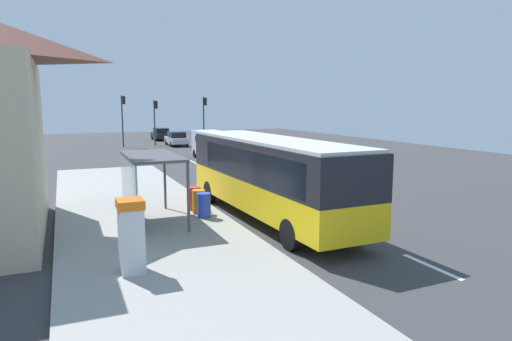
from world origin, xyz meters
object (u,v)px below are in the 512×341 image
Objects in this scene: sedan_near at (176,138)px; traffic_light_near_side at (204,113)px; white_van at (213,143)px; sedan_far at (161,134)px; ticket_machine at (131,235)px; recycling_bin_orange at (199,202)px; bus_shelter at (143,171)px; bus at (269,173)px; traffic_light_far_side at (123,113)px; traffic_light_median at (155,115)px; recycling_bin_red at (194,198)px; recycling_bin_blue at (204,205)px.

sedan_near is 4.18m from traffic_light_near_side.
white_van reaches higher than sedan_near.
sedan_far is 46.40m from ticket_machine.
bus_shelter is (-2.21, -0.52, 1.44)m from recycling_bin_orange.
white_van is 25.50m from ticket_machine.
sedan_near is 0.84× the size of traffic_light_near_side.
bus reaches higher than sedan_far.
traffic_light_far_side is (-5.30, 14.11, 2.22)m from white_van.
sedan_near is 4.67× the size of recycling_bin_orange.
traffic_light_near_side is (7.21, 32.66, 1.64)m from bus.
ticket_machine is at bearing -103.08° from bus_shelter.
ticket_machine is 0.37× the size of traffic_light_near_side.
white_van reaches higher than sedan_far.
traffic_light_median reaches higher than bus_shelter.
white_van is 5.56× the size of recycling_bin_red.
traffic_light_median is (3.51, 0.80, -0.29)m from traffic_light_far_side.
traffic_light_median is at bearing 82.22° from recycling_bin_blue.
ticket_machine reaches higher than sedan_far.
sedan_near is 0.90× the size of traffic_light_median.
ticket_machine is at bearing -144.30° from bus.
recycling_bin_blue is at bearing -91.91° from traffic_light_far_side.
traffic_light_near_side is (9.70, 30.66, 2.83)m from recycling_bin_red.
recycling_bin_red is 32.69m from traffic_light_median.
traffic_light_far_side reaches higher than bus_shelter.
sedan_near is 3.49m from traffic_light_median.
traffic_light_near_side is 8.64m from traffic_light_far_side.
bus is at bearing -9.42° from bus_shelter.
recycling_bin_orange is at bearing -97.95° from traffic_light_median.
sedan_far is 39.67m from recycling_bin_red.
recycling_bin_orange is 0.18× the size of traffic_light_near_side.
bus reaches higher than sedan_near.
white_van is 0.98× the size of traffic_light_far_side.
recycling_bin_red is at bearing 61.50° from ticket_machine.
recycling_bin_red is 0.18× the size of traffic_light_far_side.
sedan_far is 1.11× the size of bus_shelter.
ticket_machine is 0.36× the size of traffic_light_far_side.
sedan_near is 8.44m from sedan_far.
bus is 33.53m from traffic_light_far_side.
sedan_far is 4.66× the size of recycling_bin_orange.
traffic_light_near_side reaches higher than traffic_light_median.
traffic_light_near_side reaches higher than ticket_machine.
traffic_light_far_side is (1.10, 31.46, 2.91)m from recycling_bin_red.
traffic_light_far_side is 32.88m from bus_shelter.
sedan_far is 9.79m from traffic_light_far_side.
ticket_machine is 2.04× the size of recycling_bin_blue.
recycling_bin_orange is 1.00× the size of recycling_bin_red.
traffic_light_near_side is at bearing 70.48° from ticket_machine.
traffic_light_near_side is at bearing -17.43° from traffic_light_median.
sedan_far is at bearing 77.72° from ticket_machine.
recycling_bin_blue is at bearing -106.83° from traffic_light_near_side.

